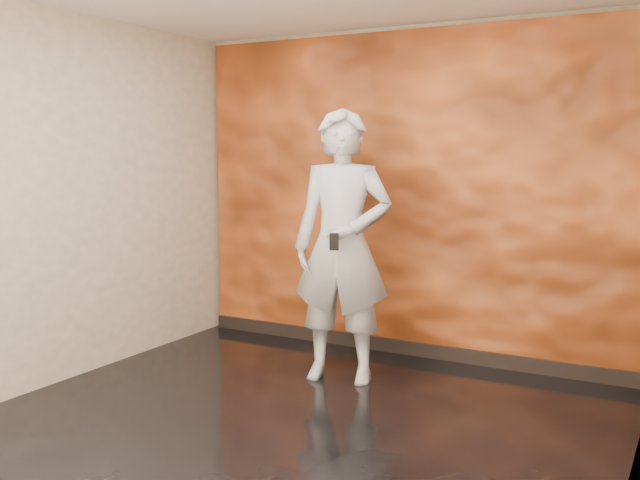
# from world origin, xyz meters

# --- Properties ---
(room) EXTENTS (4.02, 4.02, 2.81)m
(room) POSITION_xyz_m (0.00, 0.00, 1.40)
(room) COLOR black
(room) RESTS_ON ground
(feature_wall) EXTENTS (3.90, 0.06, 2.75)m
(feature_wall) POSITION_xyz_m (0.00, 1.96, 1.38)
(feature_wall) COLOR orange
(feature_wall) RESTS_ON ground
(baseboard) EXTENTS (3.90, 0.04, 0.12)m
(baseboard) POSITION_xyz_m (0.00, 1.92, 0.06)
(baseboard) COLOR black
(baseboard) RESTS_ON ground
(man) EXTENTS (0.85, 0.65, 2.07)m
(man) POSITION_xyz_m (-0.14, 1.06, 1.04)
(man) COLOR #9497A2
(man) RESTS_ON ground
(phone) EXTENTS (0.07, 0.04, 0.13)m
(phone) POSITION_xyz_m (-0.06, 0.78, 1.11)
(phone) COLOR black
(phone) RESTS_ON man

